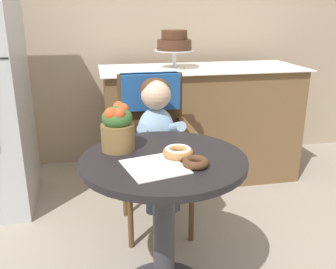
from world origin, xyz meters
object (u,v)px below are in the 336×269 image
(wicker_chair, at_px, (153,127))
(donut_front, at_px, (178,152))
(tiered_cake_stand, at_px, (174,43))
(donut_mid, at_px, (196,162))
(cafe_table, at_px, (164,201))
(seated_child, at_px, (157,129))
(flower_vase, at_px, (117,127))

(wicker_chair, xyz_separation_m, donut_front, (-0.00, -0.70, 0.10))
(wicker_chair, xyz_separation_m, tiered_cake_stand, (0.27, 0.61, 0.44))
(wicker_chair, bearing_deg, donut_mid, -87.40)
(cafe_table, relative_size, seated_child, 0.99)
(wicker_chair, distance_m, donut_front, 0.71)
(donut_front, relative_size, tiered_cake_stand, 0.44)
(donut_mid, xyz_separation_m, tiered_cake_stand, (0.22, 1.42, 0.35))
(cafe_table, height_order, wicker_chair, wicker_chair)
(cafe_table, xyz_separation_m, wicker_chair, (0.06, 0.69, 0.13))
(tiered_cake_stand, bearing_deg, donut_mid, -98.81)
(tiered_cake_stand, bearing_deg, donut_front, -101.54)
(cafe_table, distance_m, wicker_chair, 0.70)
(wicker_chair, height_order, donut_front, wicker_chair)
(wicker_chair, height_order, tiered_cake_stand, tiered_cake_stand)
(wicker_chair, bearing_deg, seated_child, -90.56)
(flower_vase, bearing_deg, wicker_chair, 66.20)
(cafe_table, distance_m, tiered_cake_stand, 1.46)
(cafe_table, bearing_deg, wicker_chair, 84.71)
(seated_child, xyz_separation_m, flower_vase, (-0.25, -0.40, 0.15))
(cafe_table, bearing_deg, donut_front, -9.72)
(donut_front, bearing_deg, cafe_table, 170.28)
(donut_mid, bearing_deg, wicker_chair, 93.16)
(seated_child, height_order, donut_mid, seated_child)
(wicker_chair, relative_size, donut_front, 7.23)
(seated_child, relative_size, donut_front, 5.50)
(donut_mid, height_order, flower_vase, flower_vase)
(donut_mid, distance_m, flower_vase, 0.40)
(seated_child, bearing_deg, wicker_chair, 90.00)
(seated_child, xyz_separation_m, donut_front, (-0.00, -0.54, 0.07))
(tiered_cake_stand, bearing_deg, flower_vase, -113.63)
(flower_vase, bearing_deg, tiered_cake_stand, 66.37)
(donut_front, bearing_deg, flower_vase, 150.20)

